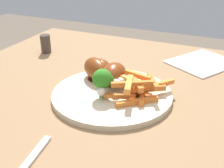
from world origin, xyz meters
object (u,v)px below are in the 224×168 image
Objects in this scene: dining_table at (82,148)px; chicken_drumstick_near at (97,70)px; carrot_fries_pile at (139,88)px; chicken_drumstick_far at (102,71)px; chicken_drumstick_extra at (113,75)px; dinner_plate at (112,95)px; broccoli_floret_front at (103,80)px; pepper_shaker at (46,44)px.

dining_table is 7.33× the size of chicken_drumstick_near.
chicken_drumstick_far is (-0.04, -0.10, 0.00)m from carrot_fries_pile.
chicken_drumstick_extra is at bearing 156.62° from dining_table.
carrot_fries_pile is at bearing 72.90° from chicken_drumstick_near.
chicken_drumstick_extra is (-0.03, -0.07, 0.00)m from carrot_fries_pile.
dinner_plate is at bearing 20.11° from chicken_drumstick_extra.
broccoli_floret_front is 0.52× the size of chicken_drumstick_far.
chicken_drumstick_extra is 2.46× the size of pepper_shaker.
broccoli_floret_front reaches higher than pepper_shaker.
chicken_drumstick_extra is (-0.04, -0.01, 0.03)m from dinner_plate.
carrot_fries_pile is 0.12m from chicken_drumstick_near.
carrot_fries_pile is 1.03× the size of chicken_drumstick_near.
broccoli_floret_front is at bearing 121.11° from dining_table.
chicken_drumstick_extra is (-0.09, 0.04, 0.15)m from dining_table.
dinner_plate reaches higher than dining_table.
pepper_shaker is at bearing -117.41° from chicken_drumstick_far.
chicken_drumstick_extra is at bearing 73.28° from chicken_drumstick_far.
chicken_drumstick_near reaches higher than dining_table.
dining_table is 0.18m from chicken_drumstick_extra.
carrot_fries_pile is (-0.06, 0.11, 0.15)m from dining_table.
broccoli_floret_front is at bearing 3.82° from chicken_drumstick_extra.
broccoli_floret_front is 0.08m from carrot_fries_pile.
chicken_drumstick_far is (-0.05, -0.05, 0.03)m from dinner_plate.
chicken_drumstick_near is (-0.04, -0.12, 0.01)m from carrot_fries_pile.
chicken_drumstick_extra reaches higher than carrot_fries_pile.
dinner_plate is (-0.05, 0.05, 0.12)m from dining_table.
pepper_shaker is (-0.13, -0.24, -0.01)m from chicken_drumstick_near.
chicken_drumstick_near is at bearing -127.68° from dinner_plate.
chicken_drumstick_far is 0.03m from chicken_drumstick_extra.
carrot_fries_pile is at bearing 67.78° from chicken_drumstick_extra.
pepper_shaker reaches higher than dinner_plate.
chicken_drumstick_far is at bearing 62.59° from pepper_shaker.
dining_table is 0.18m from chicken_drumstick_near.
chicken_drumstick_near is at bearing -177.35° from dining_table.
carrot_fries_pile is 0.08m from chicken_drumstick_extra.
dining_table is at bearing -23.38° from chicken_drumstick_extra.
dinner_plate is 2.05× the size of chicken_drumstick_near.
chicken_drumstick_extra is at bearing 63.70° from pepper_shaker.
chicken_drumstick_near is at bearing -145.75° from broccoli_floret_front.
chicken_drumstick_extra reaches higher than pepper_shaker.
broccoli_floret_front is 0.47× the size of carrot_fries_pile.
pepper_shaker is (-0.23, -0.24, 0.14)m from dining_table.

